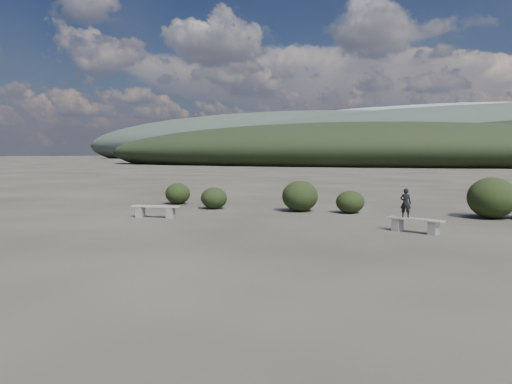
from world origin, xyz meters
The scene contains 10 objects.
ground centered at (0.00, 0.00, 0.00)m, with size 1200.00×1200.00×0.00m, color #2C2822.
bench_left centered at (-4.65, 4.38, 0.25)m, with size 1.71×0.77×0.42m.
bench_right centered at (4.03, 4.82, 0.25)m, with size 1.64×0.82×0.40m.
seated_person centered at (3.74, 4.91, 0.82)m, with size 0.31×0.20×0.84m, color black.
shrub_a centered at (-4.25, 7.72, 0.44)m, with size 1.07×1.07×0.87m, color black.
shrub_b centered at (-0.78, 8.37, 0.60)m, with size 1.39×1.39×1.19m, color black.
shrub_c centered at (1.13, 8.63, 0.42)m, with size 1.06×1.06×0.85m, color black.
shrub_d centered at (5.94, 9.24, 0.71)m, with size 1.63×1.63×1.42m, color black.
shrub_f centered at (-6.69, 8.71, 0.47)m, with size 1.11×1.11×0.94m, color black.
mountain_ridges centered at (-7.48, 339.06, 10.84)m, with size 500.00×400.00×56.00m.
Camera 1 is at (6.02, -9.69, 2.20)m, focal length 35.00 mm.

